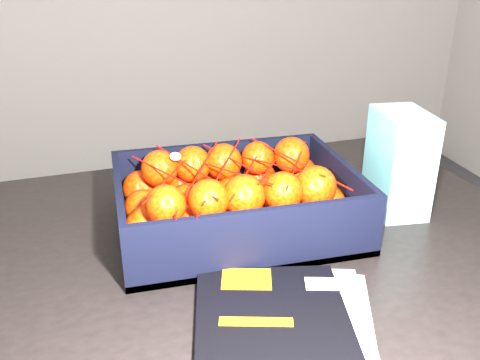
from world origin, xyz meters
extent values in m
cube|color=black|center=(-0.14, -0.26, 0.73)|extent=(1.25, 0.88, 0.04)
cylinder|color=black|center=(0.41, 0.09, 0.35)|extent=(0.06, 0.06, 0.71)
cube|color=silver|center=(-0.09, -0.52, 0.75)|extent=(0.30, 0.34, 0.01)
cube|color=silver|center=(-0.09, -0.52, 0.76)|extent=(0.28, 0.33, 0.01)
cube|color=black|center=(-0.12, -0.52, 0.77)|extent=(0.26, 0.32, 0.01)
cube|color=orange|center=(-0.13, -0.41, 0.77)|extent=(0.09, 0.07, 0.00)
cube|color=white|center=(-0.02, -0.45, 0.77)|extent=(0.06, 0.05, 0.00)
cube|color=orange|center=(-0.14, -0.51, 0.77)|extent=(0.10, 0.04, 0.00)
cube|color=olive|center=(-0.09, -0.22, 0.76)|extent=(0.42, 0.32, 0.01)
cube|color=black|center=(-0.09, -0.07, 0.81)|extent=(0.42, 0.01, 0.11)
cube|color=black|center=(-0.09, -0.37, 0.81)|extent=(0.42, 0.01, 0.11)
cube|color=black|center=(-0.30, -0.22, 0.81)|extent=(0.01, 0.29, 0.11)
cube|color=black|center=(0.11, -0.22, 0.81)|extent=(0.01, 0.29, 0.11)
sphere|color=#F42F05|center=(-0.26, -0.33, 0.80)|extent=(0.07, 0.07, 0.07)
sphere|color=#F42F05|center=(-0.26, -0.26, 0.80)|extent=(0.07, 0.07, 0.07)
sphere|color=#F42F05|center=(-0.26, -0.18, 0.80)|extent=(0.06, 0.06, 0.06)
sphere|color=#F42F05|center=(-0.26, -0.10, 0.80)|extent=(0.07, 0.07, 0.07)
sphere|color=#F42F05|center=(-0.18, -0.33, 0.80)|extent=(0.07, 0.07, 0.07)
sphere|color=#F42F05|center=(-0.17, -0.26, 0.80)|extent=(0.07, 0.07, 0.07)
sphere|color=#F42F05|center=(-0.18, -0.18, 0.80)|extent=(0.07, 0.07, 0.07)
sphere|color=#F42F05|center=(-0.17, -0.10, 0.80)|extent=(0.07, 0.07, 0.07)
sphere|color=#F42F05|center=(-0.09, -0.33, 0.80)|extent=(0.07, 0.07, 0.07)
sphere|color=#F42F05|center=(-0.10, -0.25, 0.80)|extent=(0.07, 0.07, 0.07)
sphere|color=#F42F05|center=(-0.09, -0.18, 0.80)|extent=(0.07, 0.07, 0.07)
sphere|color=#F42F05|center=(-0.09, -0.11, 0.80)|extent=(0.07, 0.07, 0.07)
sphere|color=#F42F05|center=(-0.01, -0.33, 0.80)|extent=(0.07, 0.07, 0.07)
sphere|color=#F42F05|center=(-0.01, -0.26, 0.80)|extent=(0.07, 0.07, 0.07)
sphere|color=#F42F05|center=(-0.01, -0.18, 0.80)|extent=(0.07, 0.07, 0.07)
sphere|color=#F42F05|center=(-0.02, -0.10, 0.80)|extent=(0.07, 0.07, 0.07)
sphere|color=#F42F05|center=(0.07, -0.33, 0.80)|extent=(0.07, 0.07, 0.07)
sphere|color=#F42F05|center=(0.07, -0.25, 0.80)|extent=(0.07, 0.07, 0.07)
sphere|color=#F42F05|center=(0.07, -0.18, 0.80)|extent=(0.07, 0.07, 0.07)
sphere|color=#F42F05|center=(0.07, -0.11, 0.80)|extent=(0.07, 0.07, 0.07)
sphere|color=#F42F05|center=(-0.23, -0.29, 0.85)|extent=(0.07, 0.07, 0.07)
sphere|color=#F42F05|center=(-0.22, -0.14, 0.85)|extent=(0.07, 0.07, 0.07)
sphere|color=#F42F05|center=(-0.16, -0.29, 0.85)|extent=(0.07, 0.07, 0.07)
sphere|color=#F42F05|center=(-0.16, -0.14, 0.85)|extent=(0.07, 0.07, 0.07)
sphere|color=#F42F05|center=(-0.10, -0.29, 0.85)|extent=(0.07, 0.07, 0.07)
sphere|color=#F42F05|center=(-0.10, -0.14, 0.85)|extent=(0.07, 0.07, 0.07)
sphere|color=#F42F05|center=(-0.03, -0.30, 0.85)|extent=(0.07, 0.07, 0.07)
sphere|color=#F42F05|center=(-0.03, -0.14, 0.85)|extent=(0.06, 0.06, 0.06)
sphere|color=#F42F05|center=(0.03, -0.29, 0.85)|extent=(0.07, 0.07, 0.07)
sphere|color=#F42F05|center=(0.04, -0.14, 0.85)|extent=(0.07, 0.07, 0.07)
cylinder|color=red|center=(-0.21, -0.22, 0.87)|extent=(0.12, 0.22, 0.00)
cylinder|color=red|center=(-0.16, -0.22, 0.87)|extent=(0.12, 0.22, 0.03)
cylinder|color=red|center=(-0.12, -0.21, 0.87)|extent=(0.12, 0.22, 0.03)
cylinder|color=red|center=(-0.07, -0.21, 0.87)|extent=(0.12, 0.22, 0.02)
cylinder|color=red|center=(-0.03, -0.21, 0.87)|extent=(0.12, 0.22, 0.03)
cylinder|color=red|center=(0.02, -0.22, 0.87)|extent=(0.12, 0.22, 0.03)
cylinder|color=red|center=(-0.21, -0.22, 0.87)|extent=(0.12, 0.22, 0.01)
cylinder|color=red|center=(-0.16, -0.23, 0.87)|extent=(0.12, 0.22, 0.04)
cylinder|color=red|center=(-0.12, -0.22, 0.88)|extent=(0.12, 0.22, 0.03)
cylinder|color=red|center=(-0.07, -0.22, 0.87)|extent=(0.12, 0.22, 0.01)
cylinder|color=red|center=(-0.03, -0.22, 0.87)|extent=(0.12, 0.22, 0.03)
cylinder|color=red|center=(0.02, -0.22, 0.87)|extent=(0.12, 0.22, 0.01)
cylinder|color=red|center=(-0.22, -0.36, 0.83)|extent=(0.00, 0.03, 0.09)
cylinder|color=red|center=(-0.19, -0.36, 0.83)|extent=(0.01, 0.04, 0.08)
cube|color=white|center=(0.23, -0.22, 0.85)|extent=(0.10, 0.14, 0.20)
camera|label=1|loc=(-0.30, -1.05, 1.23)|focal=39.31mm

